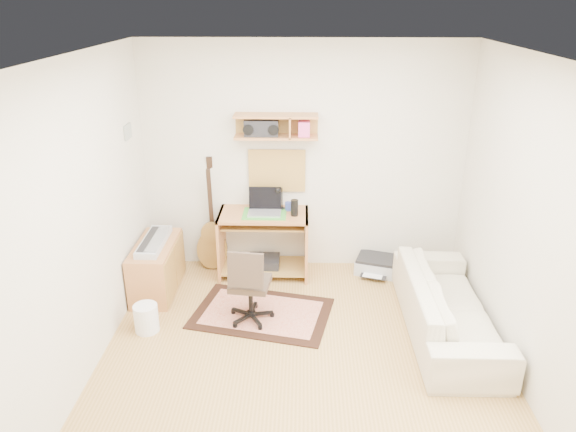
{
  "coord_description": "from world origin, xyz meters",
  "views": [
    {
      "loc": [
        -0.02,
        -3.83,
        3.01
      ],
      "look_at": [
        -0.15,
        1.05,
        1.0
      ],
      "focal_mm": 33.68,
      "sensor_mm": 36.0,
      "label": 1
    }
  ],
  "objects_px": {
    "cabinet": "(157,267)",
    "sofa": "(449,297)",
    "printer": "(377,265)",
    "desk": "(264,244)",
    "task_chair": "(250,283)"
  },
  "relations": [
    {
      "from": "cabinet",
      "to": "printer",
      "type": "relative_size",
      "value": 1.94
    },
    {
      "from": "desk",
      "to": "cabinet",
      "type": "height_order",
      "value": "desk"
    },
    {
      "from": "cabinet",
      "to": "desk",
      "type": "bearing_deg",
      "value": 20.08
    },
    {
      "from": "desk",
      "to": "sofa",
      "type": "xyz_separation_m",
      "value": [
        1.82,
        -1.11,
        -0.0
      ]
    },
    {
      "from": "cabinet",
      "to": "sofa",
      "type": "relative_size",
      "value": 0.47
    },
    {
      "from": "printer",
      "to": "desk",
      "type": "bearing_deg",
      "value": -159.86
    },
    {
      "from": "cabinet",
      "to": "sofa",
      "type": "bearing_deg",
      "value": -13.22
    },
    {
      "from": "printer",
      "to": "sofa",
      "type": "relative_size",
      "value": 0.24
    },
    {
      "from": "task_chair",
      "to": "cabinet",
      "type": "distance_m",
      "value": 1.22
    },
    {
      "from": "desk",
      "to": "task_chair",
      "type": "height_order",
      "value": "task_chair"
    },
    {
      "from": "task_chair",
      "to": "cabinet",
      "type": "bearing_deg",
      "value": 159.17
    },
    {
      "from": "printer",
      "to": "sofa",
      "type": "distance_m",
      "value": 1.32
    },
    {
      "from": "sofa",
      "to": "printer",
      "type": "bearing_deg",
      "value": 23.49
    },
    {
      "from": "printer",
      "to": "task_chair",
      "type": "bearing_deg",
      "value": -125.57
    },
    {
      "from": "cabinet",
      "to": "sofa",
      "type": "distance_m",
      "value": 3.04
    }
  ]
}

